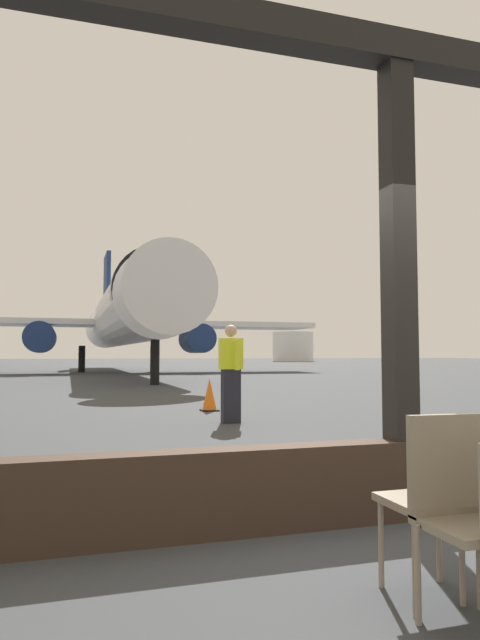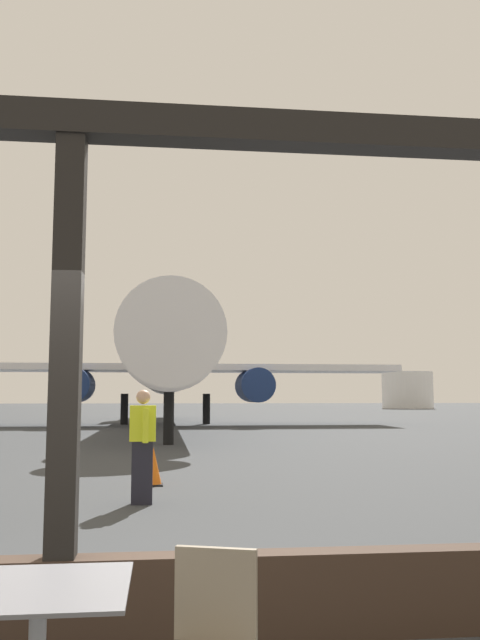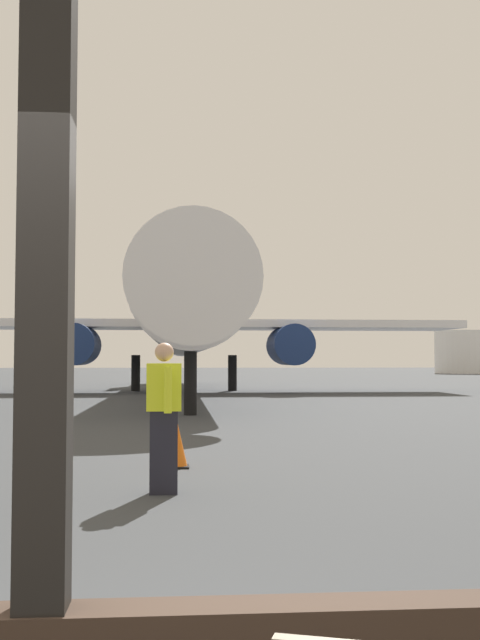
# 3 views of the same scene
# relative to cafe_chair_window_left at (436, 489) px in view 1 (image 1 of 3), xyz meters

# --- Properties ---
(ground_plane) EXTENTS (220.00, 220.00, 0.00)m
(ground_plane) POSITION_rel_cafe_chair_window_left_xyz_m (0.67, 41.32, -0.56)
(ground_plane) COLOR #383A3D
(window_frame) EXTENTS (8.86, 0.24, 3.72)m
(window_frame) POSITION_rel_cafe_chair_window_left_xyz_m (0.67, 1.32, 0.80)
(window_frame) COLOR #38281E
(window_frame) RESTS_ON ground
(cafe_chair_window_left) EXTENTS (0.41, 0.41, 0.93)m
(cafe_chair_window_left) POSITION_rel_cafe_chair_window_left_xyz_m (0.00, 0.00, 0.00)
(cafe_chair_window_left) COLOR gray
(cafe_chair_window_left) RESTS_ON ground
(airplane) EXTENTS (26.63, 35.50, 10.30)m
(airplane) POSITION_rel_cafe_chair_window_left_xyz_m (1.58, 34.00, 2.97)
(airplane) COLOR silver
(airplane) RESTS_ON ground
(ground_crew_worker) EXTENTS (0.40, 0.56, 1.74)m
(ground_crew_worker) POSITION_rel_cafe_chair_window_left_xyz_m (1.04, 7.23, 0.35)
(ground_crew_worker) COLOR black
(ground_crew_worker) RESTS_ON ground
(traffic_cone) EXTENTS (0.36, 0.36, 0.70)m
(traffic_cone) POSITION_rel_cafe_chair_window_left_xyz_m (1.19, 9.38, -0.22)
(traffic_cone) COLOR orange
(traffic_cone) RESTS_ON ground
(fuel_storage_tank) EXTENTS (6.72, 6.72, 4.87)m
(fuel_storage_tank) POSITION_rel_cafe_chair_window_left_xyz_m (34.05, 84.08, 1.88)
(fuel_storage_tank) COLOR white
(fuel_storage_tank) RESTS_ON ground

